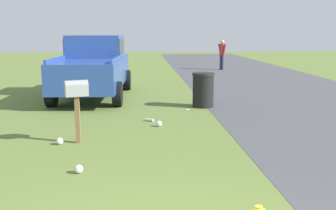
{
  "coord_description": "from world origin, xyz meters",
  "views": [
    {
      "loc": [
        -3.05,
        0.18,
        2.26
      ],
      "look_at": [
        3.9,
        -0.29,
        0.96
      ],
      "focal_mm": 42.88,
      "sensor_mm": 36.0,
      "label": 1
    }
  ],
  "objects_px": {
    "trash_bin": "(203,90)",
    "pedestrian": "(222,52)",
    "pickup_truck": "(94,65)",
    "mailbox": "(77,93)"
  },
  "relations": [
    {
      "from": "trash_bin",
      "to": "pedestrian",
      "type": "height_order",
      "value": "pedestrian"
    },
    {
      "from": "pedestrian",
      "to": "trash_bin",
      "type": "bearing_deg",
      "value": 40.62
    },
    {
      "from": "trash_bin",
      "to": "mailbox",
      "type": "bearing_deg",
      "value": 139.77
    },
    {
      "from": "mailbox",
      "to": "pedestrian",
      "type": "bearing_deg",
      "value": -41.3
    },
    {
      "from": "pickup_truck",
      "to": "trash_bin",
      "type": "xyz_separation_m",
      "value": [
        -2.17,
        -3.45,
        -0.59
      ]
    },
    {
      "from": "mailbox",
      "to": "trash_bin",
      "type": "distance_m",
      "value": 4.88
    },
    {
      "from": "trash_bin",
      "to": "pedestrian",
      "type": "distance_m",
      "value": 11.68
    },
    {
      "from": "trash_bin",
      "to": "pickup_truck",
      "type": "bearing_deg",
      "value": 57.8
    },
    {
      "from": "pedestrian",
      "to": "pickup_truck",
      "type": "bearing_deg",
      "value": 20.2
    },
    {
      "from": "mailbox",
      "to": "pickup_truck",
      "type": "xyz_separation_m",
      "value": [
        5.88,
        0.31,
        0.09
      ]
    }
  ]
}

